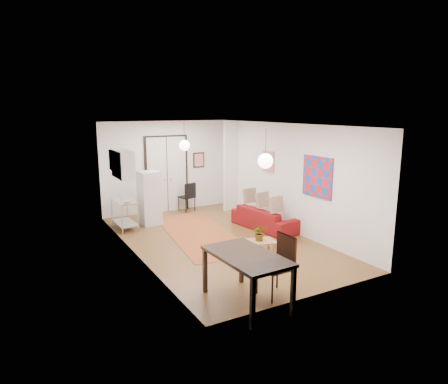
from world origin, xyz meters
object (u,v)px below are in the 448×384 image
coffee_table (256,243)px  kitchen_counter (125,211)px  black_side_chair (185,194)px  dining_table (247,260)px  dining_chair_near (272,260)px  dining_chair_far (272,260)px  sofa (265,218)px  fridge (149,198)px

coffee_table → kitchen_counter: 4.12m
coffee_table → black_side_chair: bearing=85.8°
dining_table → black_side_chair: bearing=75.2°
dining_chair_near → black_side_chair: (1.09, 6.28, -0.08)m
dining_chair_far → sofa: bearing=144.4°
sofa → black_side_chair: bearing=12.4°
dining_table → dining_chair_near: dining_chair_near is taller
sofa → dining_chair_near: dining_chair_near is taller
dining_chair_near → sofa: bearing=144.4°
coffee_table → dining_chair_near: (-0.74, -1.61, 0.30)m
coffee_table → dining_chair_far: dining_chair_far is taller
dining_chair_far → dining_chair_near: bearing=0.0°
fridge → black_side_chair: 1.85m
coffee_table → dining_chair_near: size_ratio=0.87×
fridge → coffee_table: bearing=-76.6°
fridge → dining_chair_near: bearing=-89.7°
kitchen_counter → dining_chair_near: 5.38m
dining_table → coffee_table: bearing=52.1°
sofa → dining_table: dining_table is taller
sofa → black_side_chair: 3.16m
sofa → kitchen_counter: bearing=52.5°
dining_chair_far → kitchen_counter: bearing=-169.4°
coffee_table → dining_table: bearing=-127.9°
kitchen_counter → black_side_chair: bearing=23.0°
coffee_table → black_side_chair: black_side_chair is taller
coffee_table → kitchen_counter: size_ratio=0.89×
dining_chair_near → black_side_chair: bearing=167.9°
sofa → dining_chair_near: bearing=138.7°
kitchen_counter → dining_chair_near: (1.20, -5.24, 0.13)m
kitchen_counter → fridge: bearing=2.3°
dining_chair_near → dining_chair_far: 0.00m
coffee_table → fridge: 3.90m
fridge → dining_table: (-0.14, -5.40, 0.01)m
black_side_chair → coffee_table: bearing=71.1°
dining_table → kitchen_counter: bearing=96.4°
kitchen_counter → dining_chair_far: size_ratio=0.98×
coffee_table → black_side_chair: size_ratio=1.00×
sofa → dining_table: 4.45m
fridge → dining_table: fridge is taller
dining_chair_near → coffee_table: bearing=153.0°
fridge → black_side_chair: size_ratio=1.63×
sofa → dining_table: size_ratio=1.26×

